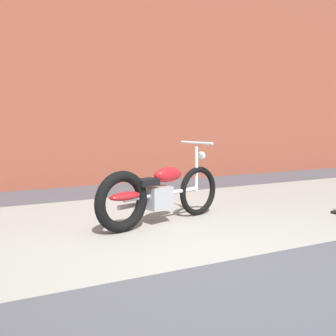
% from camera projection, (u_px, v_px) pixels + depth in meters
% --- Properties ---
extents(ground_plane, '(80.00, 80.00, 0.00)m').
position_uv_depth(ground_plane, '(211.00, 264.00, 3.68)').
color(ground_plane, '#47474C').
extents(sidewalk_slab, '(36.00, 3.50, 0.01)m').
position_uv_depth(sidewalk_slab, '(138.00, 222.00, 5.23)').
color(sidewalk_slab, gray).
rests_on(sidewalk_slab, ground).
extents(brick_building_wall, '(36.00, 0.50, 4.51)m').
position_uv_depth(brick_building_wall, '(71.00, 73.00, 8.03)').
color(brick_building_wall, brown).
rests_on(brick_building_wall, ground).
extents(motorcycle_red, '(1.96, 0.78, 1.03)m').
position_uv_depth(motorcycle_red, '(154.00, 194.00, 5.02)').
color(motorcycle_red, black).
rests_on(motorcycle_red, ground).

